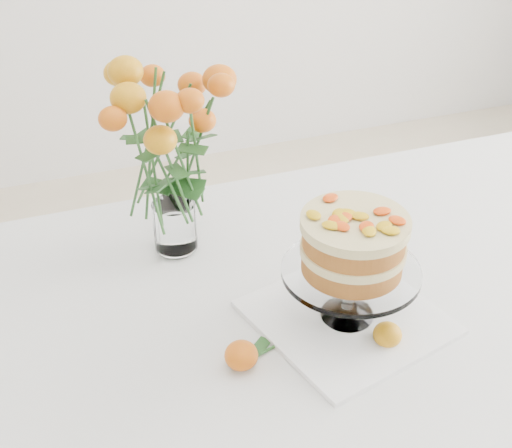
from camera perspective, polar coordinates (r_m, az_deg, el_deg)
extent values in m
cube|color=tan|center=(1.44, 8.47, -5.36)|extent=(1.40, 0.90, 0.04)
cylinder|color=tan|center=(1.85, -15.95, -11.57)|extent=(0.06, 0.06, 0.71)
cylinder|color=tan|center=(2.20, 17.78, -3.65)|extent=(0.06, 0.06, 0.71)
cube|color=white|center=(1.43, 8.55, -4.64)|extent=(1.42, 0.92, 0.01)
cube|color=white|center=(1.82, 1.76, 1.18)|extent=(1.42, 0.01, 0.20)
cube|color=white|center=(1.33, 7.27, -7.42)|extent=(0.38, 0.38, 0.01)
cylinder|color=white|center=(1.29, 7.46, -5.33)|extent=(0.02, 0.02, 0.08)
cylinder|color=white|center=(1.26, 7.61, -3.74)|extent=(0.25, 0.25, 0.01)
cylinder|color=#A86125|center=(1.25, 7.68, -2.90)|extent=(0.18, 0.18, 0.04)
cylinder|color=beige|center=(1.23, 7.77, -1.95)|extent=(0.18, 0.18, 0.02)
cylinder|color=#A86125|center=(1.22, 7.86, -0.97)|extent=(0.18, 0.18, 0.04)
cylinder|color=beige|center=(1.20, 7.95, 0.07)|extent=(0.19, 0.19, 0.02)
cylinder|color=white|center=(1.50, -6.37, -1.90)|extent=(0.07, 0.07, 0.01)
cylinder|color=white|center=(1.47, -6.50, -0.12)|extent=(0.09, 0.09, 0.10)
ellipsoid|color=orange|center=(1.28, 10.46, -8.69)|extent=(0.05, 0.05, 0.04)
cylinder|color=#275522|center=(1.31, 11.38, -8.59)|extent=(0.06, 0.03, 0.01)
ellipsoid|color=#CB6709|center=(1.22, -1.19, -10.46)|extent=(0.06, 0.06, 0.05)
cylinder|color=#275522|center=(1.25, 0.34, -10.40)|extent=(0.07, 0.03, 0.01)
ellipsoid|color=gold|center=(1.31, 5.84, -8.12)|extent=(0.03, 0.02, 0.00)
ellipsoid|color=gold|center=(1.32, 10.55, -8.14)|extent=(0.03, 0.02, 0.00)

